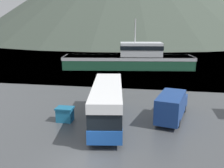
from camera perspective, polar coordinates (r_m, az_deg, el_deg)
ground_plane at (r=16.19m, az=-6.84°, el=-17.45°), size 400.00×400.00×0.00m
water_surface at (r=151.71m, az=8.45°, el=10.47°), size 240.00×240.00×0.00m
tour_bus at (r=21.15m, az=-1.12°, el=-4.15°), size 3.92×10.28×3.31m
delivery_van at (r=22.74m, az=13.52°, el=-4.77°), size 3.32×6.67×2.43m
fishing_boat at (r=47.41m, az=4.28°, el=5.79°), size 24.71×9.04×9.14m
storage_bin at (r=22.25m, az=-10.70°, el=-6.80°), size 1.47×1.14×1.26m
mooring_bollard at (r=31.06m, az=1.58°, el=-0.94°), size 0.36×0.36×0.88m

